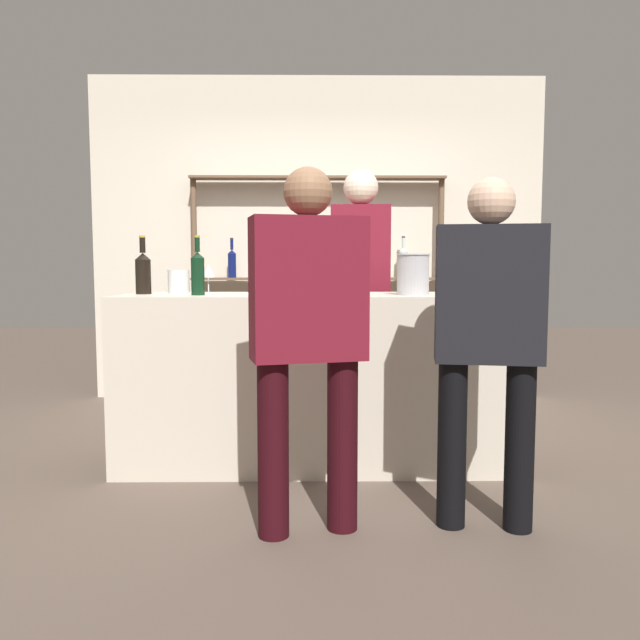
{
  "coord_description": "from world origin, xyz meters",
  "views": [
    {
      "loc": [
        -0.04,
        -3.63,
        1.18
      ],
      "look_at": [
        0.0,
        0.0,
        0.86
      ],
      "focal_mm": 35.0,
      "sensor_mm": 36.0,
      "label": 1
    }
  ],
  "objects_px": {
    "counter_bottle_3": "(313,271)",
    "customer_center": "(308,326)",
    "counter_bottle_1": "(143,272)",
    "counter_bottle_0": "(296,274)",
    "counter_bottle_4": "(198,272)",
    "server_behind_counter": "(360,276)",
    "counter_bottle_5": "(485,270)",
    "counter_bottle_2": "(308,269)",
    "wine_glass": "(208,272)",
    "cork_jar": "(179,282)",
    "customer_right": "(488,329)",
    "ice_bucket": "(413,274)"
  },
  "relations": [
    {
      "from": "counter_bottle_4",
      "to": "counter_bottle_2",
      "type": "bearing_deg",
      "value": 23.14
    },
    {
      "from": "counter_bottle_5",
      "to": "cork_jar",
      "type": "height_order",
      "value": "counter_bottle_5"
    },
    {
      "from": "counter_bottle_5",
      "to": "wine_glass",
      "type": "height_order",
      "value": "counter_bottle_5"
    },
    {
      "from": "counter_bottle_3",
      "to": "server_behind_counter",
      "type": "bearing_deg",
      "value": 68.48
    },
    {
      "from": "counter_bottle_4",
      "to": "customer_center",
      "type": "xyz_separation_m",
      "value": [
        0.63,
        -0.87,
        -0.22
      ]
    },
    {
      "from": "counter_bottle_2",
      "to": "server_behind_counter",
      "type": "height_order",
      "value": "server_behind_counter"
    },
    {
      "from": "customer_center",
      "to": "wine_glass",
      "type": "bearing_deg",
      "value": 17.87
    },
    {
      "from": "wine_glass",
      "to": "cork_jar",
      "type": "relative_size",
      "value": 1.22
    },
    {
      "from": "counter_bottle_3",
      "to": "counter_bottle_1",
      "type": "bearing_deg",
      "value": 169.37
    },
    {
      "from": "counter_bottle_0",
      "to": "counter_bottle_2",
      "type": "xyz_separation_m",
      "value": [
        0.06,
        0.22,
        0.02
      ]
    },
    {
      "from": "counter_bottle_4",
      "to": "server_behind_counter",
      "type": "relative_size",
      "value": 0.18
    },
    {
      "from": "counter_bottle_0",
      "to": "counter_bottle_5",
      "type": "distance_m",
      "value": 1.17
    },
    {
      "from": "ice_bucket",
      "to": "counter_bottle_4",
      "type": "bearing_deg",
      "value": 179.63
    },
    {
      "from": "counter_bottle_2",
      "to": "wine_glass",
      "type": "bearing_deg",
      "value": -164.47
    },
    {
      "from": "ice_bucket",
      "to": "customer_right",
      "type": "height_order",
      "value": "customer_right"
    },
    {
      "from": "counter_bottle_1",
      "to": "cork_jar",
      "type": "distance_m",
      "value": 0.21
    },
    {
      "from": "counter_bottle_3",
      "to": "customer_center",
      "type": "relative_size",
      "value": 0.22
    },
    {
      "from": "counter_bottle_1",
      "to": "ice_bucket",
      "type": "relative_size",
      "value": 1.47
    },
    {
      "from": "counter_bottle_2",
      "to": "server_behind_counter",
      "type": "distance_m",
      "value": 0.64
    },
    {
      "from": "counter_bottle_2",
      "to": "counter_bottle_5",
      "type": "bearing_deg",
      "value": -0.25
    },
    {
      "from": "counter_bottle_3",
      "to": "counter_bottle_4",
      "type": "distance_m",
      "value": 0.65
    },
    {
      "from": "wine_glass",
      "to": "server_behind_counter",
      "type": "height_order",
      "value": "server_behind_counter"
    },
    {
      "from": "counter_bottle_5",
      "to": "server_behind_counter",
      "type": "distance_m",
      "value": 0.9
    },
    {
      "from": "counter_bottle_5",
      "to": "cork_jar",
      "type": "bearing_deg",
      "value": -177.79
    },
    {
      "from": "counter_bottle_0",
      "to": "wine_glass",
      "type": "bearing_deg",
      "value": 172.92
    },
    {
      "from": "counter_bottle_1",
      "to": "counter_bottle_2",
      "type": "distance_m",
      "value": 0.97
    },
    {
      "from": "counter_bottle_0",
      "to": "cork_jar",
      "type": "height_order",
      "value": "counter_bottle_0"
    },
    {
      "from": "cork_jar",
      "to": "counter_bottle_5",
      "type": "bearing_deg",
      "value": 2.21
    },
    {
      "from": "counter_bottle_0",
      "to": "server_behind_counter",
      "type": "distance_m",
      "value": 0.86
    },
    {
      "from": "counter_bottle_1",
      "to": "cork_jar",
      "type": "bearing_deg",
      "value": 14.64
    },
    {
      "from": "counter_bottle_5",
      "to": "wine_glass",
      "type": "xyz_separation_m",
      "value": [
        -1.66,
        -0.16,
        -0.01
      ]
    },
    {
      "from": "counter_bottle_3",
      "to": "ice_bucket",
      "type": "xyz_separation_m",
      "value": [
        0.57,
        0.04,
        -0.02
      ]
    },
    {
      "from": "server_behind_counter",
      "to": "customer_center",
      "type": "bearing_deg",
      "value": -8.41
    },
    {
      "from": "counter_bottle_3",
      "to": "counter_bottle_0",
      "type": "bearing_deg",
      "value": 136.42
    },
    {
      "from": "counter_bottle_0",
      "to": "customer_center",
      "type": "distance_m",
      "value": 0.93
    },
    {
      "from": "counter_bottle_0",
      "to": "customer_center",
      "type": "height_order",
      "value": "customer_center"
    },
    {
      "from": "wine_glass",
      "to": "customer_right",
      "type": "relative_size",
      "value": 0.11
    },
    {
      "from": "customer_center",
      "to": "counter_bottle_0",
      "type": "bearing_deg",
      "value": -8.62
    },
    {
      "from": "cork_jar",
      "to": "ice_bucket",
      "type": "bearing_deg",
      "value": -8.2
    },
    {
      "from": "counter_bottle_0",
      "to": "counter_bottle_1",
      "type": "xyz_separation_m",
      "value": [
        -0.9,
        0.1,
        0.01
      ]
    },
    {
      "from": "cork_jar",
      "to": "customer_center",
      "type": "height_order",
      "value": "customer_center"
    },
    {
      "from": "ice_bucket",
      "to": "cork_jar",
      "type": "distance_m",
      "value": 1.38
    },
    {
      "from": "server_behind_counter",
      "to": "customer_right",
      "type": "height_order",
      "value": "server_behind_counter"
    },
    {
      "from": "customer_right",
      "to": "cork_jar",
      "type": "bearing_deg",
      "value": 66.34
    },
    {
      "from": "ice_bucket",
      "to": "customer_center",
      "type": "height_order",
      "value": "customer_center"
    },
    {
      "from": "counter_bottle_3",
      "to": "cork_jar",
      "type": "relative_size",
      "value": 2.5
    },
    {
      "from": "counter_bottle_1",
      "to": "counter_bottle_3",
      "type": "xyz_separation_m",
      "value": [
        0.99,
        -0.19,
        0.0
      ]
    },
    {
      "from": "server_behind_counter",
      "to": "customer_right",
      "type": "bearing_deg",
      "value": 18.74
    },
    {
      "from": "server_behind_counter",
      "to": "counter_bottle_1",
      "type": "bearing_deg",
      "value": -60.34
    },
    {
      "from": "counter_bottle_1",
      "to": "counter_bottle_3",
      "type": "bearing_deg",
      "value": -10.63
    }
  ]
}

